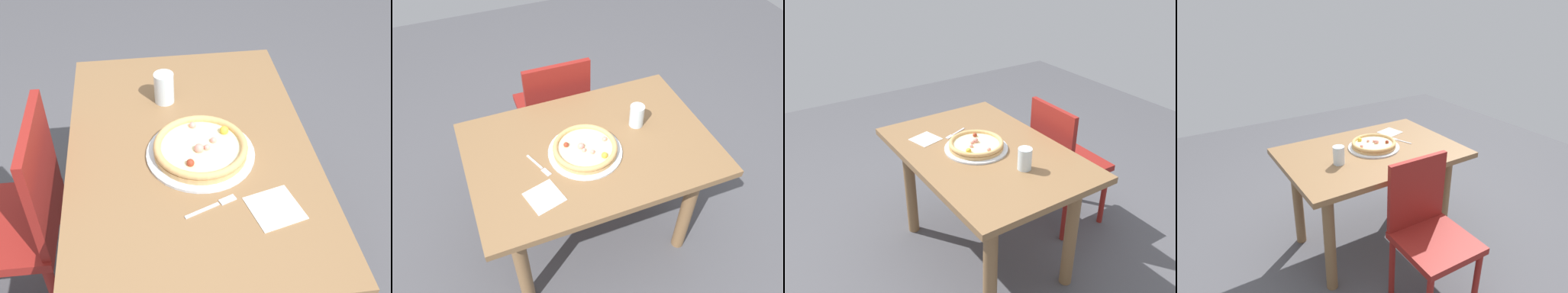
# 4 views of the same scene
# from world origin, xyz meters

# --- Properties ---
(ground_plane) EXTENTS (6.00, 6.00, 0.00)m
(ground_plane) POSITION_xyz_m (0.00, 0.00, 0.00)
(ground_plane) COLOR #4C4C51
(dining_table) EXTENTS (1.17, 0.80, 0.73)m
(dining_table) POSITION_xyz_m (0.00, 0.00, 0.61)
(dining_table) COLOR olive
(dining_table) RESTS_ON ground
(chair_near) EXTENTS (0.41, 0.41, 0.88)m
(chair_near) POSITION_xyz_m (0.00, -0.61, 0.48)
(chair_near) COLOR maroon
(chair_near) RESTS_ON ground
(plate) EXTENTS (0.35, 0.35, 0.01)m
(plate) POSITION_xyz_m (0.04, 0.03, 0.74)
(plate) COLOR silver
(plate) RESTS_ON dining_table
(pizza) EXTENTS (0.30, 0.30, 0.05)m
(pizza) POSITION_xyz_m (0.04, 0.03, 0.76)
(pizza) COLOR tan
(pizza) RESTS_ON plate
(fork) EXTENTS (0.08, 0.16, 0.00)m
(fork) POSITION_xyz_m (0.26, 0.04, 0.74)
(fork) COLOR silver
(fork) RESTS_ON dining_table
(drinking_glass) EXTENTS (0.07, 0.07, 0.11)m
(drinking_glass) POSITION_xyz_m (-0.27, -0.06, 0.79)
(drinking_glass) COLOR silver
(drinking_glass) RESTS_ON dining_table
(napkin) EXTENTS (0.17, 0.17, 0.00)m
(napkin) POSITION_xyz_m (0.29, 0.21, 0.73)
(napkin) COLOR white
(napkin) RESTS_ON dining_table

